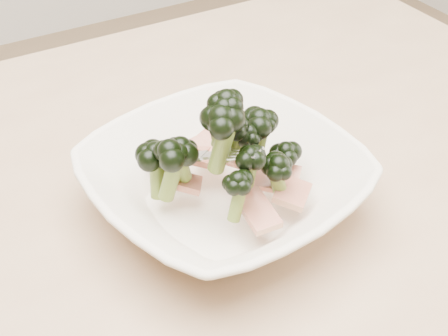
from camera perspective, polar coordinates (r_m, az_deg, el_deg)
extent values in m
cube|color=tan|center=(0.62, -8.71, -7.23)|extent=(1.20, 0.80, 0.04)
cylinder|color=tan|center=(1.31, 9.08, -0.55)|extent=(0.06, 0.06, 0.71)
imported|color=silver|center=(0.60, 0.00, -1.40)|extent=(0.29, 0.29, 0.06)
cylinder|color=#566822|center=(0.56, -0.24, 1.80)|extent=(0.02, 0.03, 0.06)
ellipsoid|color=black|center=(0.54, -0.25, 4.61)|extent=(0.04, 0.04, 0.03)
cylinder|color=#566822|center=(0.58, 0.89, 2.31)|extent=(0.02, 0.02, 0.03)
ellipsoid|color=black|center=(0.57, 0.91, 4.05)|extent=(0.03, 0.03, 0.03)
cylinder|color=#566822|center=(0.60, -6.12, -0.74)|extent=(0.02, 0.02, 0.05)
ellipsoid|color=black|center=(0.58, -6.30, 1.39)|extent=(0.04, 0.04, 0.03)
cylinder|color=#566822|center=(0.59, 2.32, 1.96)|extent=(0.02, 0.01, 0.03)
ellipsoid|color=black|center=(0.58, 2.36, 3.24)|extent=(0.03, 0.03, 0.02)
cylinder|color=#566822|center=(0.56, 2.38, -0.43)|extent=(0.01, 0.02, 0.03)
ellipsoid|color=black|center=(0.55, 2.43, 1.18)|extent=(0.03, 0.03, 0.02)
cylinder|color=#566822|center=(0.60, 2.09, 2.05)|extent=(0.02, 0.02, 0.03)
ellipsoid|color=black|center=(0.59, 2.13, 3.53)|extent=(0.03, 0.03, 0.03)
cylinder|color=#566822|center=(0.56, 0.22, 3.74)|extent=(0.02, 0.02, 0.05)
ellipsoid|color=black|center=(0.55, 0.22, 6.20)|extent=(0.03, 0.03, 0.03)
cylinder|color=#566822|center=(0.62, 5.55, 0.04)|extent=(0.02, 0.01, 0.03)
ellipsoid|color=black|center=(0.61, 5.66, 1.56)|extent=(0.03, 0.03, 0.03)
cylinder|color=#566822|center=(0.55, 1.26, -3.05)|extent=(0.02, 0.02, 0.04)
ellipsoid|color=black|center=(0.54, 1.30, -1.13)|extent=(0.03, 0.03, 0.02)
cylinder|color=#566822|center=(0.56, -0.31, 2.50)|extent=(0.02, 0.02, 0.04)
ellipsoid|color=black|center=(0.55, -0.32, 4.84)|extent=(0.04, 0.04, 0.03)
cylinder|color=#566822|center=(0.58, -0.01, 3.17)|extent=(0.02, 0.02, 0.04)
ellipsoid|color=black|center=(0.57, -0.01, 4.94)|extent=(0.04, 0.04, 0.03)
cylinder|color=#566822|center=(0.58, -3.92, 0.07)|extent=(0.02, 0.02, 0.04)
ellipsoid|color=black|center=(0.57, -4.02, 1.87)|extent=(0.04, 0.04, 0.03)
cylinder|color=#566822|center=(0.58, -4.83, -0.90)|extent=(0.03, 0.02, 0.05)
ellipsoid|color=black|center=(0.56, -4.99, 1.55)|extent=(0.04, 0.04, 0.03)
cylinder|color=#566822|center=(0.58, 4.91, -1.25)|extent=(0.02, 0.02, 0.03)
ellipsoid|color=black|center=(0.57, 5.01, 0.29)|extent=(0.03, 0.03, 0.03)
cylinder|color=#566822|center=(0.61, 3.18, 2.46)|extent=(0.03, 0.02, 0.04)
ellipsoid|color=black|center=(0.59, 3.27, 4.47)|extent=(0.04, 0.04, 0.03)
cube|color=maroon|center=(0.64, -1.56, 2.46)|extent=(0.05, 0.04, 0.01)
cube|color=maroon|center=(0.60, -3.82, -1.23)|extent=(0.04, 0.04, 0.02)
cube|color=maroon|center=(0.59, 6.26, -2.27)|extent=(0.05, 0.05, 0.01)
cube|color=maroon|center=(0.62, 1.14, 1.32)|extent=(0.05, 0.05, 0.02)
cube|color=maroon|center=(0.61, 4.40, -0.77)|extent=(0.06, 0.06, 0.02)
cube|color=maroon|center=(0.64, -1.57, 2.09)|extent=(0.04, 0.04, 0.02)
cube|color=maroon|center=(0.63, -2.53, 1.01)|extent=(0.04, 0.04, 0.02)
cube|color=maroon|center=(0.57, 3.04, -3.85)|extent=(0.03, 0.05, 0.01)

